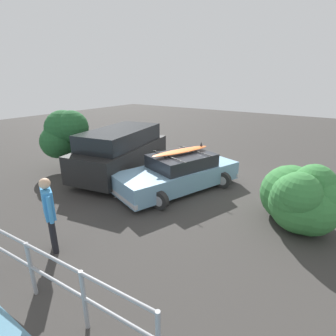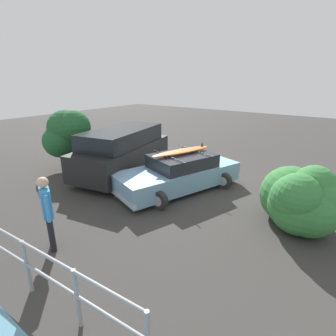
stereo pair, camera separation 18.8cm
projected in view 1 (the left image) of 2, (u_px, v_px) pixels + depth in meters
ground_plane at (183, 183)px, 9.85m from camera, size 44.00×44.00×0.02m
parking_stripe at (149, 181)px, 9.99m from camera, size 0.12×3.58×0.00m
sedan_car at (179, 173)px, 9.13m from camera, size 3.13×4.75×1.52m
suv_car at (121, 151)px, 10.35m from camera, size 3.19×4.85×1.87m
person_bystander at (49, 209)px, 5.66m from camera, size 0.63×0.40×1.76m
bush_near_left at (301, 198)px, 6.66m from camera, size 2.06×2.20×1.83m
bush_near_right at (66, 134)px, 10.83m from camera, size 1.81×1.97×2.50m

